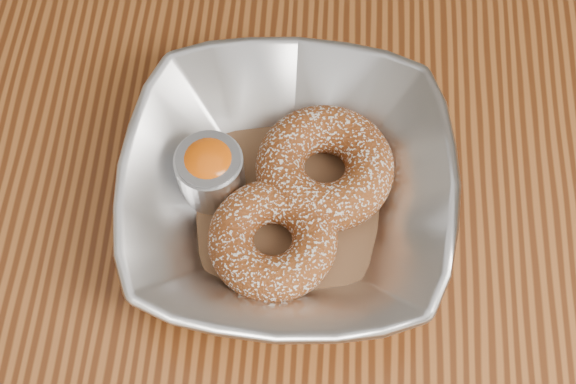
# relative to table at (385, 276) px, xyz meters

# --- Properties ---
(table) EXTENTS (1.20, 0.80, 0.75)m
(table) POSITION_rel_table_xyz_m (0.00, 0.00, 0.00)
(table) COLOR brown
(table) RESTS_ON ground_plane
(serving_bowl) EXTENTS (0.24, 0.24, 0.06)m
(serving_bowl) POSITION_rel_table_xyz_m (-0.08, 0.01, 0.13)
(serving_bowl) COLOR silver
(serving_bowl) RESTS_ON table
(parchment) EXTENTS (0.19, 0.19, 0.00)m
(parchment) POSITION_rel_table_xyz_m (-0.08, 0.01, 0.11)
(parchment) COLOR brown
(parchment) RESTS_ON table
(donut_back) EXTENTS (0.12, 0.12, 0.04)m
(donut_back) POSITION_rel_table_xyz_m (-0.06, 0.03, 0.13)
(donut_back) COLOR brown
(donut_back) RESTS_ON parchment
(donut_front) EXTENTS (0.11, 0.11, 0.03)m
(donut_front) POSITION_rel_table_xyz_m (-0.09, -0.03, 0.12)
(donut_front) COLOR brown
(donut_front) RESTS_ON parchment
(ramekin) EXTENTS (0.05, 0.05, 0.05)m
(ramekin) POSITION_rel_table_xyz_m (-0.14, 0.02, 0.13)
(ramekin) COLOR silver
(ramekin) RESTS_ON table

